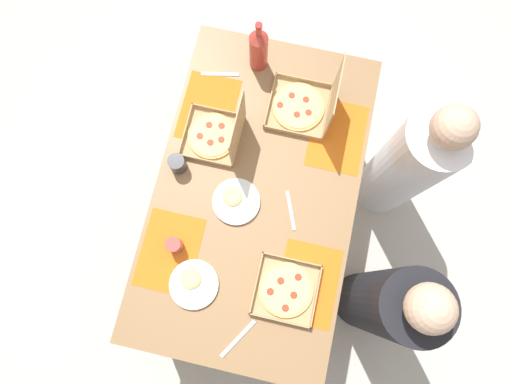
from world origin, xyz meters
The scene contains 19 objects.
ground_plane centered at (0.00, 0.00, 0.00)m, with size 6.00×6.00×0.00m, color beige.
dining_table centered at (0.00, 0.00, 0.64)m, with size 1.60×0.94×0.74m.
placemat_near_left centered at (-0.36, -0.32, 0.74)m, with size 0.36×0.26×0.00m, color orange.
placemat_near_right centered at (0.36, -0.32, 0.74)m, with size 0.36×0.26×0.00m, color orange.
placemat_far_left centered at (-0.36, 0.32, 0.74)m, with size 0.36×0.26×0.00m, color orange.
placemat_far_right centered at (0.36, 0.32, 0.74)m, with size 0.36×0.26×0.00m, color orange.
pizza_box_corner_right centered at (0.41, 0.23, 0.75)m, with size 0.28×0.28×0.04m.
pizza_box_center centered at (-0.46, 0.14, 0.79)m, with size 0.29×0.29×0.33m.
pizza_box_corner_left centered at (-0.22, -0.24, 0.79)m, with size 0.27×0.27×0.30m.
plate_far_left centered at (0.47, -0.18, 0.75)m, with size 0.22×0.22×0.03m.
plate_far_right centered at (0.06, -0.08, 0.75)m, with size 0.22×0.22×0.03m.
soda_bottle centered at (-0.65, -0.14, 0.88)m, with size 0.09×0.09×0.32m.
cup_red centered at (-0.04, -0.38, 0.79)m, with size 0.08×0.08×0.09m, color #333338.
cup_clear_left centered at (0.33, -0.30, 0.79)m, with size 0.07×0.07×0.10m, color #BF4742.
fork_by_near_left centered at (0.05, 0.18, 0.75)m, with size 0.19×0.02×0.01m, color #B7B7BC.
knife_by_near_right centered at (0.66, 0.07, 0.75)m, with size 0.21×0.02×0.01m, color #B7B7BC.
fork_by_far_left centered at (-0.55, -0.31, 0.75)m, with size 0.19×0.02×0.01m, color #B7B7BC.
diner_left_seat centered at (-0.36, 0.73, 0.53)m, with size 0.32×0.32×1.18m.
diner_right_seat centered at (0.36, 0.73, 0.53)m, with size 0.32×0.32×1.19m.
Camera 1 is at (0.43, 0.10, 2.69)m, focal length 29.92 mm.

